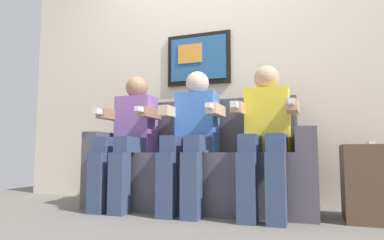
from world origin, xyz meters
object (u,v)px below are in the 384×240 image
person_on_right (266,131)px  couch (199,170)px  side_table_right (376,183)px  spare_remote_on_table (371,143)px  person_on_left (129,134)px  person_in_middle (192,132)px

person_on_right → couch: bearing=163.4°
side_table_right → spare_remote_on_table: bearing=-108.6°
spare_remote_on_table → person_on_right: bearing=178.2°
couch → person_on_left: person_on_left is taller
side_table_right → spare_remote_on_table: 0.27m
person_in_middle → spare_remote_on_table: person_in_middle is taller
person_on_left → person_in_middle: 0.56m
person_in_middle → couch: bearing=90.2°
person_in_middle → side_table_right: (1.25, 0.06, -0.36)m
person_on_right → spare_remote_on_table: bearing=-1.8°
person_on_right → spare_remote_on_table: person_on_right is taller
side_table_right → couch: bearing=175.2°
couch → person_on_right: (0.56, -0.17, 0.29)m
person_in_middle → person_on_right: 0.56m
person_on_right → side_table_right: 0.78m
couch → side_table_right: couch is taller
person_in_middle → spare_remote_on_table: 1.23m
person_on_left → person_on_right: same height
person_on_left → side_table_right: size_ratio=2.22×
person_in_middle → spare_remote_on_table: bearing=-1.0°
person_on_left → spare_remote_on_table: person_on_left is taller
spare_remote_on_table → side_table_right: bearing=71.4°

